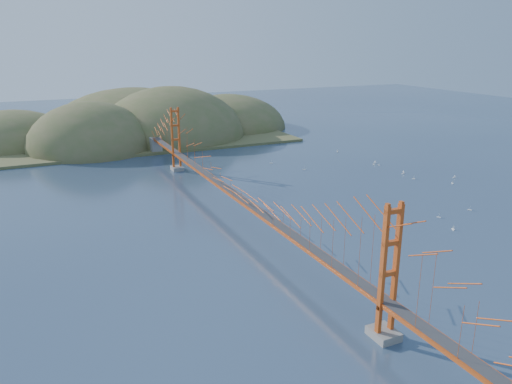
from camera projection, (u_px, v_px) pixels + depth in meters
name	position (u px, v px, depth m)	size (l,w,h in m)	color
ground	(240.00, 221.00, 66.97)	(320.00, 320.00, 0.00)	#2E425D
bridge	(239.00, 171.00, 65.07)	(2.20, 94.40, 12.00)	gray
far_headlands	(143.00, 135.00, 127.30)	(84.00, 58.00, 25.00)	brown
sailboat_8	(337.00, 151.00, 107.75)	(0.68, 0.68, 0.71)	white
sailboat_7	(375.00, 163.00, 97.89)	(0.59, 0.52, 0.67)	white
sailboat_1	(470.00, 209.00, 71.23)	(0.65, 0.65, 0.69)	white
sailboat_5	(414.00, 178.00, 87.10)	(0.55, 0.55, 0.61)	white
sailboat_12	(271.00, 163.00, 97.89)	(0.66, 0.66, 0.72)	white
sailboat_16	(304.00, 169.00, 93.27)	(0.66, 0.66, 0.69)	white
sailboat_9	(374.00, 164.00, 96.82)	(0.55, 0.55, 0.58)	white
sailboat_11	(455.00, 177.00, 87.91)	(0.50, 0.50, 0.56)	white
sailboat_17	(403.00, 173.00, 90.55)	(0.59, 0.50, 0.68)	white
sailboat_15	(379.00, 165.00, 96.46)	(0.55, 0.55, 0.58)	white
sailboat_4	(453.00, 183.00, 84.39)	(0.48, 0.52, 0.59)	white
sailboat_6	(439.00, 217.00, 68.31)	(0.58, 0.58, 0.62)	white
sailboat_0	(453.00, 229.00, 63.94)	(0.63, 0.64, 0.72)	white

